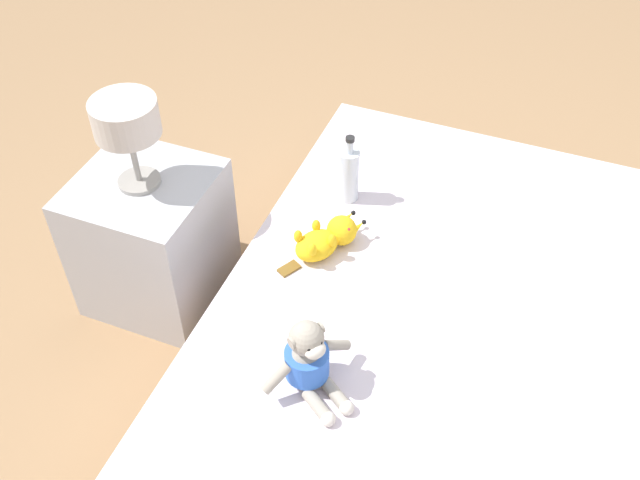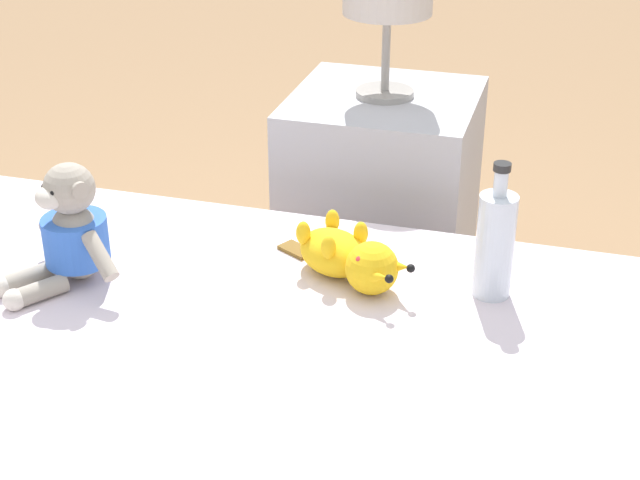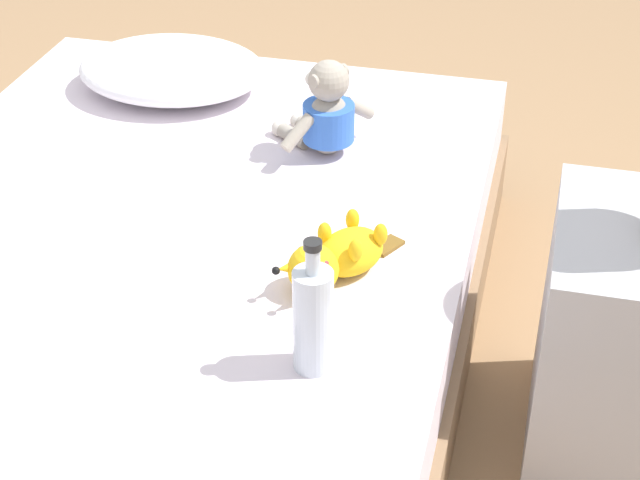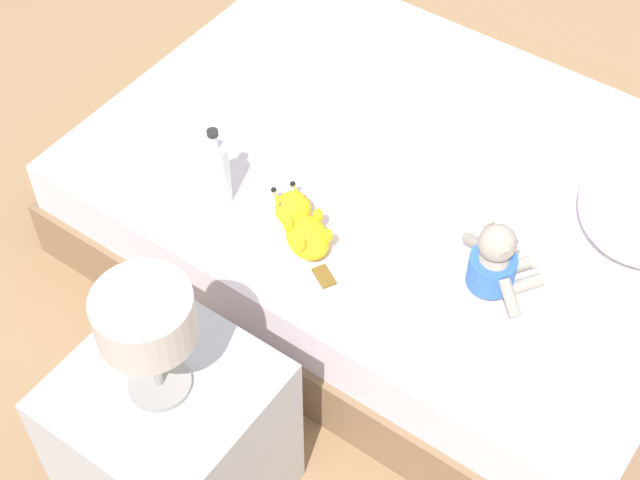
{
  "view_description": "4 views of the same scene",
  "coord_description": "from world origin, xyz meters",
  "px_view_note": "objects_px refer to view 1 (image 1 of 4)",
  "views": [
    {
      "loc": [
        -0.19,
        1.48,
        2.08
      ],
      "look_at": [
        0.4,
        -0.02,
        0.48
      ],
      "focal_mm": 41.02,
      "sensor_mm": 36.0,
      "label": 1
    },
    {
      "loc": [
        -1.13,
        -0.48,
        1.29
      ],
      "look_at": [
        0.33,
        -0.06,
        0.49
      ],
      "focal_mm": 53.86,
      "sensor_mm": 36.0,
      "label": 2
    },
    {
      "loc": [
        0.77,
        -1.69,
        1.56
      ],
      "look_at": [
        0.36,
        -0.05,
        0.43
      ],
      "focal_mm": 57.46,
      "sensor_mm": 36.0,
      "label": 3
    },
    {
      "loc": [
        1.75,
        0.92,
        2.35
      ],
      "look_at": [
        0.42,
        -0.02,
        0.43
      ],
      "focal_mm": 53.98,
      "sensor_mm": 36.0,
      "label": 4
    }
  ],
  "objects_px": {
    "plush_yellow_creature": "(327,238)",
    "bedside_lamp": "(126,122)",
    "nightstand": "(153,240)",
    "glass_bottle": "(349,174)",
    "plush_monkey": "(309,361)",
    "bed": "(433,342)"
  },
  "relations": [
    {
      "from": "bed",
      "to": "nightstand",
      "type": "distance_m",
      "value": 1.04
    },
    {
      "from": "plush_monkey",
      "to": "nightstand",
      "type": "bearing_deg",
      "value": -28.76
    },
    {
      "from": "bed",
      "to": "glass_bottle",
      "type": "relative_size",
      "value": 7.08
    },
    {
      "from": "plush_monkey",
      "to": "bedside_lamp",
      "type": "relative_size",
      "value": 0.81
    },
    {
      "from": "bed",
      "to": "plush_monkey",
      "type": "height_order",
      "value": "plush_monkey"
    },
    {
      "from": "bedside_lamp",
      "to": "plush_monkey",
      "type": "bearing_deg",
      "value": 151.24
    },
    {
      "from": "nightstand",
      "to": "glass_bottle",
      "type": "bearing_deg",
      "value": -150.57
    },
    {
      "from": "nightstand",
      "to": "bedside_lamp",
      "type": "bearing_deg",
      "value": 0.0
    },
    {
      "from": "bed",
      "to": "nightstand",
      "type": "xyz_separation_m",
      "value": [
        1.04,
        -0.02,
        0.08
      ]
    },
    {
      "from": "bed",
      "to": "glass_bottle",
      "type": "bearing_deg",
      "value": -40.14
    },
    {
      "from": "plush_yellow_creature",
      "to": "glass_bottle",
      "type": "relative_size",
      "value": 1.17
    },
    {
      "from": "plush_yellow_creature",
      "to": "bedside_lamp",
      "type": "distance_m",
      "value": 0.72
    },
    {
      "from": "plush_yellow_creature",
      "to": "nightstand",
      "type": "relative_size",
      "value": 0.58
    },
    {
      "from": "bed",
      "to": "plush_monkey",
      "type": "xyz_separation_m",
      "value": [
        0.26,
        0.41,
        0.29
      ]
    },
    {
      "from": "plush_yellow_creature",
      "to": "glass_bottle",
      "type": "height_order",
      "value": "glass_bottle"
    },
    {
      "from": "glass_bottle",
      "to": "bed",
      "type": "bearing_deg",
      "value": 139.86
    },
    {
      "from": "plush_yellow_creature",
      "to": "nightstand",
      "type": "distance_m",
      "value": 0.66
    },
    {
      "from": "plush_monkey",
      "to": "plush_yellow_creature",
      "type": "bearing_deg",
      "value": -74.33
    },
    {
      "from": "nightstand",
      "to": "bedside_lamp",
      "type": "distance_m",
      "value": 0.51
    },
    {
      "from": "glass_bottle",
      "to": "nightstand",
      "type": "xyz_separation_m",
      "value": [
        0.61,
        0.34,
        -0.22
      ]
    },
    {
      "from": "plush_yellow_creature",
      "to": "bedside_lamp",
      "type": "height_order",
      "value": "bedside_lamp"
    },
    {
      "from": "bed",
      "to": "plush_yellow_creature",
      "type": "xyz_separation_m",
      "value": [
        0.4,
        -0.1,
        0.24
      ]
    }
  ]
}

